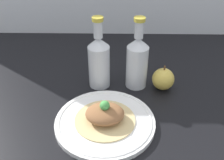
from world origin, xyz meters
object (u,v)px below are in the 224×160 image
at_px(plate, 105,122).
at_px(cider_bottle_right, 137,61).
at_px(apple, 163,79).
at_px(cider_bottle_left, 99,60).
at_px(plated_food, 105,115).

relative_size(plate, cider_bottle_right, 1.17).
bearing_deg(apple, cider_bottle_left, 175.02).
bearing_deg(apple, cider_bottle_right, 168.12).
bearing_deg(plated_food, plate, -116.57).
bearing_deg(plate, cider_bottle_right, 63.50).
xyz_separation_m(plate, apple, (0.19, 0.18, 0.03)).
relative_size(cider_bottle_left, cider_bottle_right, 1.00).
height_order(plated_food, cider_bottle_right, cider_bottle_right).
relative_size(plate, cider_bottle_left, 1.17).
distance_m(plated_food, apple, 0.26).
relative_size(cider_bottle_right, apple, 2.76).
relative_size(cider_bottle_left, apple, 2.76).
bearing_deg(plated_food, apple, 43.75).
xyz_separation_m(cider_bottle_right, apple, (0.09, -0.02, -0.06)).
bearing_deg(cider_bottle_right, plate, -116.50).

